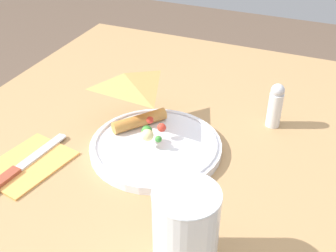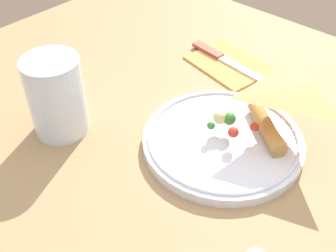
% 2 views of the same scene
% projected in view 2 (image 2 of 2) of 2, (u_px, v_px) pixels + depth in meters
% --- Properties ---
extents(dining_table, '(1.15, 0.86, 0.74)m').
position_uv_depth(dining_table, '(209.00, 174.00, 0.75)').
color(dining_table, '#A87F51').
rests_on(dining_table, ground_plane).
extents(plate_pizza, '(0.25, 0.25, 0.05)m').
position_uv_depth(plate_pizza, '(225.00, 138.00, 0.65)').
color(plate_pizza, white).
rests_on(plate_pizza, dining_table).
extents(milk_glass, '(0.09, 0.09, 0.13)m').
position_uv_depth(milk_glass, '(57.00, 99.00, 0.65)').
color(milk_glass, white).
rests_on(milk_glass, dining_table).
extents(napkin_folded, '(0.17, 0.14, 0.00)m').
position_uv_depth(napkin_folded, '(229.00, 64.00, 0.83)').
color(napkin_folded, '#E59E4C').
rests_on(napkin_folded, dining_table).
extents(butter_knife, '(0.20, 0.04, 0.01)m').
position_uv_depth(butter_knife, '(226.00, 60.00, 0.84)').
color(butter_knife, '#99422D').
rests_on(butter_knife, napkin_folded).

